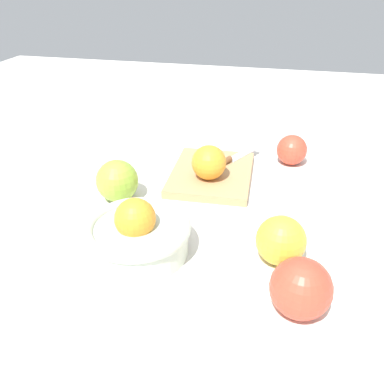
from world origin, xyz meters
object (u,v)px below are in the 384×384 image
bowl (137,234)px  apple_front_left (281,241)px  apple_back_center (117,181)px  orange_on_board (211,163)px  apple_front_right (292,150)px  cutting_board (210,174)px  apple_front_left_2 (301,288)px  knife (233,158)px

bowl → apple_front_left: (0.03, -0.22, 0.00)m
bowl → apple_back_center: 0.18m
orange_on_board → apple_front_right: size_ratio=1.03×
orange_on_board → apple_back_center: size_ratio=0.87×
cutting_board → apple_front_left_2: size_ratio=2.67×
knife → apple_front_left_2: (-0.42, -0.15, 0.02)m
bowl → apple_front_left_2: bowl is taller
knife → apple_back_center: 0.28m
bowl → orange_on_board: bowl is taller
apple_front_left → orange_on_board: bearing=34.8°
apple_front_left_2 → bowl: bearing=73.9°
bowl → cutting_board: bowl is taller
orange_on_board → knife: orange_on_board is taller
cutting_board → apple_front_right: 0.21m
apple_front_left_2 → apple_front_right: apple_front_left_2 is taller
knife → apple_back_center: apple_back_center is taller
knife → apple_front_right: bearing=-69.7°
apple_front_left → apple_front_right: 0.37m
orange_on_board → apple_front_left_2: size_ratio=0.87×
bowl → knife: bearing=-16.6°
apple_front_left → apple_back_center: apple_back_center is taller
apple_front_left → knife: bearing=20.5°
cutting_board → orange_on_board: orange_on_board is taller
knife → apple_front_left_2: size_ratio=1.74×
knife → apple_front_left_2: 0.45m
knife → apple_front_right: size_ratio=2.06×
cutting_board → orange_on_board: size_ratio=3.08×
apple_front_left_2 → apple_back_center: (0.23, 0.35, 0.00)m
orange_on_board → knife: (0.10, -0.03, -0.03)m
apple_back_center → apple_front_right: bearing=-53.3°
apple_front_left_2 → cutting_board: bearing=28.0°
orange_on_board → apple_back_center: (-0.10, 0.17, -0.01)m
apple_back_center → bowl: bearing=-147.7°
cutting_board → apple_front_right: (0.11, -0.17, 0.03)m
bowl → apple_front_left: 0.23m
orange_on_board → apple_front_left_2: (-0.32, -0.18, -0.01)m
orange_on_board → apple_back_center: bearing=120.2°
orange_on_board → apple_front_right: bearing=-47.7°
orange_on_board → bowl: bearing=164.0°
bowl → apple_front_left_2: size_ratio=2.08×
orange_on_board → cutting_board: bearing=13.6°
orange_on_board → apple_front_left_2: 0.37m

